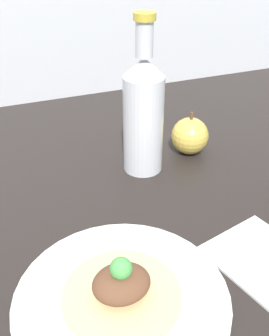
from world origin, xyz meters
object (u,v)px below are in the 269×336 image
object	(u,v)px
plate	(122,298)
apple	(190,136)
cider_bottle	(143,113)
plated_food	(121,286)

from	to	relation	value
plate	apple	bearing A→B (deg)	49.68
cider_bottle	plated_food	bearing A→B (deg)	-117.30
plate	plated_food	distance (cm)	2.17
plate	plated_food	xyz separation A→B (cm)	(-0.00, 0.00, 2.17)
plate	cider_bottle	bearing A→B (deg)	62.70
cider_bottle	apple	world-z (taller)	cider_bottle
cider_bottle	apple	xyz separation A→B (cm)	(10.97, 1.97, -7.72)
plate	cider_bottle	xyz separation A→B (cm)	(14.43, 27.97, 10.61)
cider_bottle	apple	bearing A→B (deg)	10.20
plate	plated_food	bearing A→B (deg)	180.00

